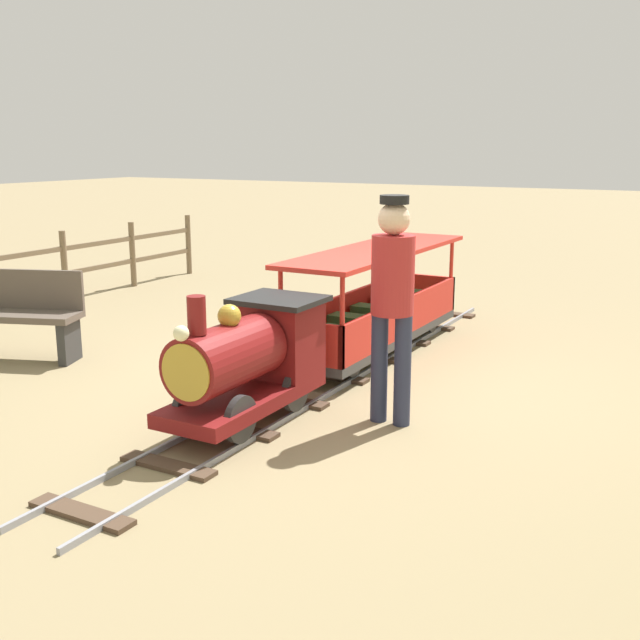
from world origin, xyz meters
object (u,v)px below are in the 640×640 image
Objects in this scene: locomotive at (250,357)px; passenger_car at (377,310)px; park_bench at (12,315)px; conductor_person at (392,292)px.

locomotive is 2.12m from passenger_car.
park_bench is (2.88, 1.79, -0.01)m from passenger_car.
passenger_car reaches higher than park_bench.
passenger_car is 1.67× the size of conductor_person.
conductor_person is (-0.87, 1.64, 0.53)m from passenger_car.
locomotive is 0.89× the size of conductor_person.
conductor_person is (-0.87, -0.48, 0.47)m from locomotive.
passenger_car is 3.39m from park_bench.
conductor_person reaches higher than passenger_car.
park_bench is at bearing -6.64° from locomotive.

